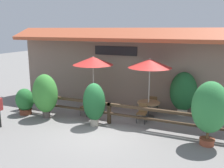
{
  "coord_description": "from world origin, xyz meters",
  "views": [
    {
      "loc": [
        4.28,
        -8.64,
        4.17
      ],
      "look_at": [
        -0.06,
        1.51,
        1.72
      ],
      "focal_mm": 40.0,
      "sensor_mm": 36.0,
      "label": 1
    }
  ],
  "objects_px": {
    "dining_table_near": "(94,100)",
    "potted_plant_small_flowering": "(210,108)",
    "chair_middle_streetside": "(142,112)",
    "potted_plant_entrance_palm": "(25,101)",
    "patio_umbrella_near": "(93,61)",
    "potted_plant_corner_fern": "(94,103)",
    "chair_near_wallside": "(100,98)",
    "potted_plant_tall_tropical": "(183,92)",
    "chair_near_streetside": "(86,106)",
    "patio_umbrella_middle": "(150,63)",
    "potted_plant_broad_leaf": "(45,94)",
    "dining_table_middle": "(148,105)",
    "chair_middle_wallside": "(153,103)"
  },
  "relations": [
    {
      "from": "patio_umbrella_near",
      "to": "potted_plant_broad_leaf",
      "type": "bearing_deg",
      "value": -132.54
    },
    {
      "from": "patio_umbrella_middle",
      "to": "potted_plant_tall_tropical",
      "type": "distance_m",
      "value": 2.28
    },
    {
      "from": "patio_umbrella_near",
      "to": "chair_near_wallside",
      "type": "distance_m",
      "value": 2.24
    },
    {
      "from": "chair_near_wallside",
      "to": "chair_middle_wallside",
      "type": "xyz_separation_m",
      "value": [
        2.88,
        0.26,
        0.0
      ]
    },
    {
      "from": "chair_near_streetside",
      "to": "potted_plant_corner_fern",
      "type": "xyz_separation_m",
      "value": [
        0.97,
        -1.05,
        0.56
      ]
    },
    {
      "from": "chair_near_streetside",
      "to": "dining_table_middle",
      "type": "relative_size",
      "value": 0.79
    },
    {
      "from": "potted_plant_tall_tropical",
      "to": "chair_near_wallside",
      "type": "bearing_deg",
      "value": -174.12
    },
    {
      "from": "chair_middle_wallside",
      "to": "dining_table_near",
      "type": "bearing_deg",
      "value": 14.5
    },
    {
      "from": "patio_umbrella_middle",
      "to": "potted_plant_corner_fern",
      "type": "bearing_deg",
      "value": -133.49
    },
    {
      "from": "dining_table_near",
      "to": "chair_near_wallside",
      "type": "height_order",
      "value": "chair_near_wallside"
    },
    {
      "from": "potted_plant_small_flowering",
      "to": "chair_middle_streetside",
      "type": "bearing_deg",
      "value": 155.82
    },
    {
      "from": "potted_plant_corner_fern",
      "to": "chair_near_streetside",
      "type": "bearing_deg",
      "value": 132.96
    },
    {
      "from": "potted_plant_broad_leaf",
      "to": "potted_plant_small_flowering",
      "type": "height_order",
      "value": "potted_plant_small_flowering"
    },
    {
      "from": "chair_near_streetside",
      "to": "potted_plant_broad_leaf",
      "type": "distance_m",
      "value": 2.04
    },
    {
      "from": "potted_plant_entrance_palm",
      "to": "potted_plant_corner_fern",
      "type": "height_order",
      "value": "potted_plant_corner_fern"
    },
    {
      "from": "chair_middle_streetside",
      "to": "potted_plant_broad_leaf",
      "type": "bearing_deg",
      "value": -165.1
    },
    {
      "from": "chair_middle_streetside",
      "to": "potted_plant_broad_leaf",
      "type": "height_order",
      "value": "potted_plant_broad_leaf"
    },
    {
      "from": "patio_umbrella_middle",
      "to": "chair_middle_streetside",
      "type": "bearing_deg",
      "value": -95.18
    },
    {
      "from": "dining_table_near",
      "to": "patio_umbrella_near",
      "type": "bearing_deg",
      "value": 180.0
    },
    {
      "from": "potted_plant_tall_tropical",
      "to": "patio_umbrella_middle",
      "type": "bearing_deg",
      "value": -146.35
    },
    {
      "from": "dining_table_near",
      "to": "potted_plant_entrance_palm",
      "type": "distance_m",
      "value": 3.41
    },
    {
      "from": "potted_plant_broad_leaf",
      "to": "patio_umbrella_middle",
      "type": "bearing_deg",
      "value": 24.01
    },
    {
      "from": "potted_plant_entrance_palm",
      "to": "potted_plant_corner_fern",
      "type": "bearing_deg",
      "value": 0.15
    },
    {
      "from": "patio_umbrella_middle",
      "to": "potted_plant_tall_tropical",
      "type": "height_order",
      "value": "patio_umbrella_middle"
    },
    {
      "from": "dining_table_near",
      "to": "potted_plant_small_flowering",
      "type": "relative_size",
      "value": 0.46
    },
    {
      "from": "chair_near_streetside",
      "to": "patio_umbrella_middle",
      "type": "distance_m",
      "value": 3.69
    },
    {
      "from": "patio_umbrella_middle",
      "to": "potted_plant_small_flowering",
      "type": "height_order",
      "value": "patio_umbrella_middle"
    },
    {
      "from": "dining_table_middle",
      "to": "chair_middle_streetside",
      "type": "bearing_deg",
      "value": -95.18
    },
    {
      "from": "chair_middle_wallside",
      "to": "potted_plant_entrance_palm",
      "type": "distance_m",
      "value": 6.44
    },
    {
      "from": "patio_umbrella_near",
      "to": "patio_umbrella_middle",
      "type": "bearing_deg",
      "value": 4.23
    },
    {
      "from": "chair_middle_wallside",
      "to": "potted_plant_broad_leaf",
      "type": "distance_m",
      "value": 5.37
    },
    {
      "from": "chair_middle_streetside",
      "to": "potted_plant_tall_tropical",
      "type": "bearing_deg",
      "value": 48.66
    },
    {
      "from": "potted_plant_corner_fern",
      "to": "chair_near_wallside",
      "type": "bearing_deg",
      "value": 110.32
    },
    {
      "from": "chair_near_wallside",
      "to": "chair_middle_streetside",
      "type": "relative_size",
      "value": 1.0
    },
    {
      "from": "dining_table_middle",
      "to": "potted_plant_entrance_palm",
      "type": "relative_size",
      "value": 0.84
    },
    {
      "from": "potted_plant_corner_fern",
      "to": "dining_table_middle",
      "type": "bearing_deg",
      "value": 46.51
    },
    {
      "from": "potted_plant_small_flowering",
      "to": "chair_near_wallside",
      "type": "bearing_deg",
      "value": 155.09
    },
    {
      "from": "dining_table_near",
      "to": "potted_plant_corner_fern",
      "type": "xyz_separation_m",
      "value": [
        0.95,
        -1.79,
        0.44
      ]
    },
    {
      "from": "dining_table_near",
      "to": "potted_plant_broad_leaf",
      "type": "xyz_separation_m",
      "value": [
        -1.64,
        -1.79,
        0.57
      ]
    },
    {
      "from": "chair_middle_wallside",
      "to": "potted_plant_small_flowering",
      "type": "distance_m",
      "value": 4.05
    },
    {
      "from": "dining_table_near",
      "to": "potted_plant_tall_tropical",
      "type": "xyz_separation_m",
      "value": [
        4.31,
        1.18,
        0.55
      ]
    },
    {
      "from": "potted_plant_tall_tropical",
      "to": "patio_umbrella_near",
      "type": "bearing_deg",
      "value": -164.63
    },
    {
      "from": "chair_near_streetside",
      "to": "potted_plant_corner_fern",
      "type": "distance_m",
      "value": 1.53
    },
    {
      "from": "potted_plant_broad_leaf",
      "to": "potted_plant_corner_fern",
      "type": "distance_m",
      "value": 2.59
    },
    {
      "from": "potted_plant_small_flowering",
      "to": "patio_umbrella_near",
      "type": "bearing_deg",
      "value": 161.68
    },
    {
      "from": "patio_umbrella_middle",
      "to": "chair_middle_streetside",
      "type": "relative_size",
      "value": 3.31
    },
    {
      "from": "chair_middle_streetside",
      "to": "potted_plant_small_flowering",
      "type": "xyz_separation_m",
      "value": [
        2.84,
        -1.27,
        0.92
      ]
    },
    {
      "from": "potted_plant_entrance_palm",
      "to": "potted_plant_tall_tropical",
      "type": "xyz_separation_m",
      "value": [
        7.21,
        2.98,
        0.47
      ]
    },
    {
      "from": "dining_table_middle",
      "to": "chair_middle_wallside",
      "type": "bearing_deg",
      "value": 86.29
    },
    {
      "from": "chair_middle_streetside",
      "to": "potted_plant_entrance_palm",
      "type": "bearing_deg",
      "value": -168.29
    }
  ]
}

